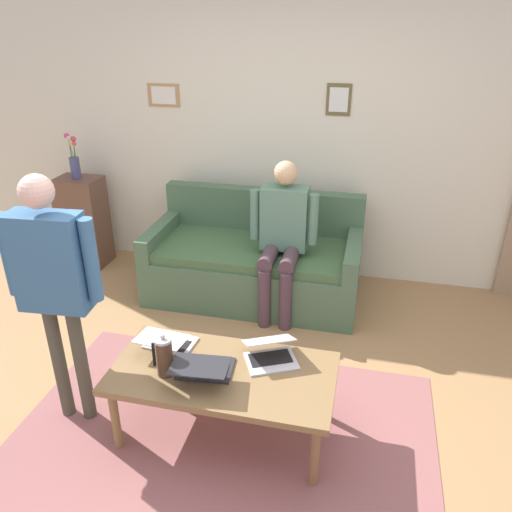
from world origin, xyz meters
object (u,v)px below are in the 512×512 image
(couch, at_px, (255,262))
(laptop_right, at_px, (204,368))
(coffee_table, at_px, (223,377))
(laptop_center, at_px, (168,341))
(french_press, at_px, (164,356))
(person_standing, at_px, (53,274))
(laptop_left, at_px, (270,354))
(person_seated, at_px, (283,231))
(side_shelf, at_px, (84,221))
(flower_vase, at_px, (74,162))

(couch, distance_m, laptop_right, 1.76)
(coffee_table, bearing_deg, couch, -82.82)
(laptop_center, distance_m, french_press, 0.26)
(person_standing, bearing_deg, laptop_left, -168.68)
(couch, height_order, laptop_left, couch)
(coffee_table, distance_m, laptop_right, 0.14)
(person_standing, bearing_deg, laptop_center, -158.90)
(laptop_right, xyz_separation_m, person_seated, (-0.16, -1.52, 0.22))
(person_seated, bearing_deg, french_press, 76.49)
(laptop_left, xyz_separation_m, laptop_center, (0.63, 0.02, 0.00))
(coffee_table, height_order, laptop_left, laptop_left)
(side_shelf, relative_size, flower_vase, 2.06)
(couch, height_order, french_press, couch)
(french_press, xyz_separation_m, side_shelf, (1.70, -2.02, -0.14))
(french_press, distance_m, person_seated, 1.62)
(person_standing, relative_size, person_seated, 1.23)
(coffee_table, relative_size, person_standing, 0.82)
(laptop_center, bearing_deg, laptop_right, 146.75)
(flower_vase, bearing_deg, side_shelf, -145.12)
(coffee_table, relative_size, laptop_right, 3.39)
(coffee_table, xyz_separation_m, laptop_center, (0.39, -0.14, 0.09))
(laptop_right, distance_m, flower_vase, 2.80)
(side_shelf, bearing_deg, laptop_left, 142.05)
(person_seated, bearing_deg, couch, -38.90)
(french_press, distance_m, flower_vase, 2.68)
(french_press, relative_size, side_shelf, 0.30)
(french_press, relative_size, flower_vase, 0.62)
(flower_vase, bearing_deg, laptop_right, 134.12)
(laptop_center, height_order, person_standing, person_standing)
(coffee_table, distance_m, person_standing, 1.12)
(flower_vase, bearing_deg, laptop_left, 142.06)
(couch, bearing_deg, laptop_right, 93.86)
(side_shelf, bearing_deg, person_standing, 118.20)
(person_seated, bearing_deg, laptop_center, 70.90)
(laptop_center, distance_m, person_standing, 0.78)
(laptop_left, height_order, laptop_center, laptop_left)
(person_seated, bearing_deg, coffee_table, 87.37)
(couch, xyz_separation_m, flower_vase, (1.80, -0.23, 0.73))
(laptop_center, relative_size, french_press, 1.25)
(laptop_right, bearing_deg, side_shelf, -45.90)
(laptop_center, xyz_separation_m, french_press, (-0.08, 0.24, 0.08))
(coffee_table, xyz_separation_m, flower_vase, (2.01, -1.92, 0.63))
(laptop_right, xyz_separation_m, person_standing, (0.85, 0.02, 0.50))
(coffee_table, relative_size, flower_vase, 2.98)
(person_standing, bearing_deg, side_shelf, -61.80)
(couch, height_order, laptop_right, couch)
(coffee_table, bearing_deg, person_standing, 4.44)
(laptop_left, bearing_deg, couch, -73.44)
(coffee_table, distance_m, side_shelf, 2.78)
(laptop_center, relative_size, person_seated, 0.26)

